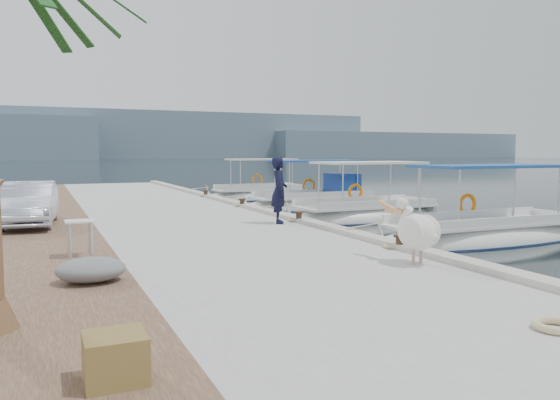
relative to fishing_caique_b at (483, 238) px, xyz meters
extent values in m
plane|color=black|center=(-4.27, 1.18, -0.12)|extent=(400.00, 400.00, 0.00)
cube|color=#9D9C97|center=(-7.27, 6.18, 0.13)|extent=(6.00, 40.00, 0.50)
cube|color=#ABA598|center=(-4.49, 6.18, 0.44)|extent=(0.44, 40.00, 0.12)
cube|color=brown|center=(-12.27, 6.18, 0.13)|extent=(4.00, 40.00, 0.50)
cube|color=slate|center=(35.73, 211.18, 8.88)|extent=(160.00, 40.00, 18.00)
cube|color=slate|center=(135.73, 201.18, 5.38)|extent=(120.00, 40.00, 11.00)
ellipsoid|color=white|center=(-0.01, 0.00, -0.07)|extent=(7.34, 2.13, 1.30)
ellipsoid|color=navy|center=(-0.01, 0.00, -0.09)|extent=(7.37, 2.17, 0.22)
cube|color=white|center=(-0.01, 0.00, 0.43)|extent=(6.02, 1.83, 0.08)
cube|color=#1C4B8E|center=(0.18, 0.00, 2.07)|extent=(4.40, 1.96, 0.08)
cylinder|color=silver|center=(-1.66, -0.80, 1.23)|extent=(0.05, 0.05, 1.60)
torus|color=orange|center=(0.29, 1.01, 0.88)|extent=(0.68, 0.12, 0.68)
ellipsoid|color=white|center=(-0.37, 5.74, -0.07)|extent=(6.60, 2.42, 1.30)
ellipsoid|color=navy|center=(-0.37, 5.74, -0.09)|extent=(6.63, 2.47, 0.22)
cube|color=white|center=(-0.37, 5.74, 0.43)|extent=(5.41, 2.08, 0.08)
cube|color=silver|center=(-0.21, 5.74, 2.07)|extent=(3.96, 2.23, 0.08)
cylinder|color=silver|center=(-1.86, 4.83, 1.23)|extent=(0.05, 0.05, 1.60)
torus|color=orange|center=(-0.07, 6.89, 0.88)|extent=(0.68, 0.12, 0.68)
ellipsoid|color=white|center=(-0.24, 10.31, -0.07)|extent=(6.86, 2.13, 1.30)
ellipsoid|color=navy|center=(-0.24, 10.31, -0.09)|extent=(6.90, 2.17, 0.22)
cube|color=white|center=(-0.24, 10.31, 0.43)|extent=(5.63, 1.83, 0.08)
cube|color=#1E4798|center=(-0.07, 10.31, 2.07)|extent=(4.12, 1.96, 0.08)
cylinder|color=silver|center=(-1.79, 9.51, 1.23)|extent=(0.05, 0.05, 1.60)
torus|color=orange|center=(0.06, 11.32, 0.88)|extent=(0.68, 0.12, 0.68)
cube|color=navy|center=(1.30, 10.31, 0.98)|extent=(1.20, 1.49, 1.00)
ellipsoid|color=white|center=(-0.66, 15.94, -0.07)|extent=(6.02, 2.12, 1.30)
ellipsoid|color=navy|center=(-0.66, 15.94, -0.09)|extent=(6.05, 2.17, 0.22)
cube|color=white|center=(-0.66, 15.94, 0.43)|extent=(4.94, 1.83, 0.08)
cube|color=beige|center=(-0.51, 15.94, 2.07)|extent=(3.61, 1.95, 0.08)
cylinder|color=silver|center=(-2.02, 15.15, 1.23)|extent=(0.05, 0.05, 1.60)
torus|color=orange|center=(-0.36, 16.95, 0.88)|extent=(0.68, 0.12, 0.68)
cylinder|color=black|center=(-4.62, -2.32, 0.53)|extent=(0.18, 0.18, 0.30)
cylinder|color=black|center=(-4.62, -2.32, 0.68)|extent=(0.28, 0.28, 0.05)
cylinder|color=black|center=(-4.62, 2.68, 0.53)|extent=(0.18, 0.18, 0.30)
cylinder|color=black|center=(-4.62, 2.68, 0.68)|extent=(0.28, 0.28, 0.05)
cylinder|color=black|center=(-4.62, 7.68, 0.53)|extent=(0.18, 0.18, 0.30)
cylinder|color=black|center=(-4.62, 7.68, 0.68)|extent=(0.28, 0.28, 0.05)
cylinder|color=black|center=(-4.62, 12.68, 0.53)|extent=(0.18, 0.18, 0.30)
cylinder|color=black|center=(-4.62, 12.68, 0.68)|extent=(0.28, 0.28, 0.05)
cylinder|color=tan|center=(-5.32, -3.69, 0.56)|extent=(0.06, 0.06, 0.37)
cylinder|color=tan|center=(-5.13, -3.67, 0.56)|extent=(0.06, 0.06, 0.37)
ellipsoid|color=white|center=(-5.22, -3.68, 0.97)|extent=(0.61, 0.92, 0.69)
cylinder|color=white|center=(-5.25, -3.36, 1.27)|extent=(0.18, 0.33, 0.37)
sphere|color=white|center=(-5.26, -3.26, 1.48)|extent=(0.23, 0.23, 0.23)
cone|color=#EAA566|center=(-5.30, -2.91, 1.37)|extent=(0.17, 0.68, 0.27)
imported|color=black|center=(-5.24, 2.73, 1.35)|extent=(0.68, 0.83, 1.96)
imported|color=silver|center=(-11.96, 5.14, 1.00)|extent=(1.64, 3.89, 1.25)
cube|color=brown|center=(-11.08, -6.85, 0.60)|extent=(0.55, 0.55, 0.44)
ellipsoid|color=slate|center=(-10.95, -2.71, 0.58)|extent=(1.10, 0.90, 0.40)
cylinder|color=silver|center=(-11.16, -0.56, 0.73)|extent=(0.06, 0.06, 0.70)
cylinder|color=silver|center=(-10.76, -0.56, 0.73)|extent=(0.06, 0.06, 0.70)
cylinder|color=silver|center=(-11.16, -0.16, 0.73)|extent=(0.06, 0.06, 0.70)
cylinder|color=silver|center=(-10.76, -0.16, 0.73)|extent=(0.06, 0.06, 0.70)
cube|color=white|center=(-10.96, -0.36, 1.09)|extent=(0.55, 0.55, 0.03)
torus|color=#C6B284|center=(-6.14, -7.45, 0.43)|extent=(0.54, 0.54, 0.10)
camera|label=1|loc=(-11.64, -11.88, 2.47)|focal=35.00mm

